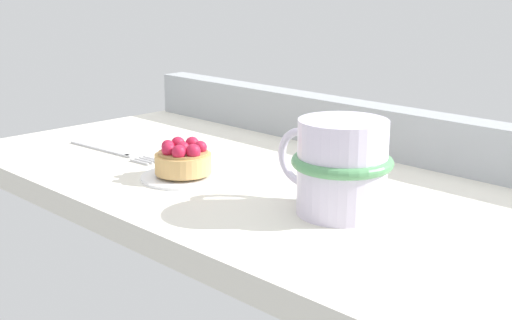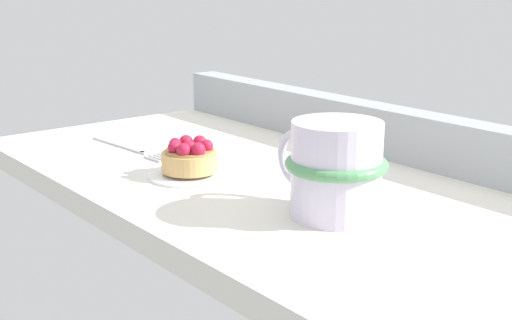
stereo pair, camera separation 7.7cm
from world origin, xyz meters
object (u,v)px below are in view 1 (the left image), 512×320
Objects in this scene: coffee_mug at (341,166)px; dessert_fork at (112,151)px; raspberry_tart at (183,159)px; dessert_plate at (184,176)px.

coffee_mug is 0.78× the size of dessert_fork.
raspberry_tart is at bearing -2.60° from dessert_fork.
dessert_plate is 2.11cm from raspberry_tart.
dessert_plate is at bearing -170.39° from coffee_mug.
raspberry_tart is 0.49× the size of coffee_mug.
coffee_mug reaches higher than dessert_fork.
coffee_mug is (21.02, 3.56, 4.67)cm from dessert_plate.
coffee_mug reaches higher than dessert_plate.
raspberry_tart is (0.02, -0.01, 2.11)cm from dessert_plate.
dessert_plate is 1.51× the size of raspberry_tart.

